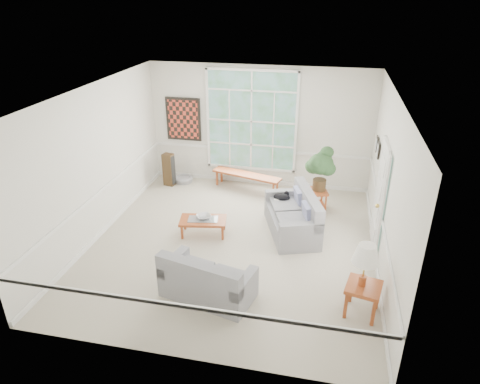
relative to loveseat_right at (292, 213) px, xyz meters
name	(u,v)px	position (x,y,z in m)	size (l,w,h in m)	color
floor	(233,243)	(-1.09, -0.68, -0.45)	(5.50, 6.00, 0.01)	#ABA28F
ceiling	(232,93)	(-1.09, -0.68, 2.56)	(5.50, 6.00, 0.02)	white
wall_back	(260,127)	(-1.09, 2.32, 1.06)	(5.50, 0.02, 3.00)	silver
wall_front	(178,268)	(-1.09, -3.68, 1.06)	(5.50, 0.02, 3.00)	silver
wall_left	(96,163)	(-3.84, -0.68, 1.06)	(0.02, 6.00, 3.00)	silver
wall_right	(388,187)	(1.66, -0.68, 1.06)	(0.02, 6.00, 3.00)	silver
window_back	(251,121)	(-1.29, 2.28, 1.21)	(2.30, 0.08, 2.40)	white
entry_door	(379,195)	(1.62, -0.08, 0.61)	(0.08, 0.90, 2.10)	white
door_sidelight	(383,206)	(1.62, -0.71, 0.71)	(0.08, 0.26, 1.90)	white
wall_art	(183,119)	(-3.04, 2.27, 1.16)	(0.90, 0.06, 1.10)	maroon
wall_frame_near	(378,150)	(1.62, 1.07, 1.11)	(0.04, 0.26, 0.32)	black
wall_frame_far	(376,144)	(1.62, 1.47, 1.11)	(0.04, 0.26, 0.32)	black
loveseat_right	(292,213)	(0.00, 0.00, 0.00)	(0.85, 1.64, 0.89)	gray
loveseat_front	(208,275)	(-1.13, -2.32, -0.05)	(1.47, 0.76, 0.80)	gray
coffee_table	(203,227)	(-1.76, -0.47, -0.27)	(0.94, 0.51, 0.35)	#97421E
pewter_bowl	(204,217)	(-1.75, -0.43, -0.05)	(0.35, 0.35, 0.09)	#A3A3A8
window_bench	(246,182)	(-1.32, 1.86, -0.24)	(1.78, 0.35, 0.41)	#97421E
end_table	(316,200)	(0.43, 1.14, -0.21)	(0.48, 0.48, 0.48)	#97421E
houseplant	(321,169)	(0.49, 1.18, 0.54)	(0.60, 0.60, 1.02)	#294C27
side_table	(362,299)	(1.31, -2.24, -0.18)	(0.51, 0.51, 0.52)	#97421E
table_lamp	(365,265)	(1.28, -2.22, 0.43)	(0.41, 0.41, 0.71)	silver
pet_bed	(183,179)	(-3.02, 1.97, -0.37)	(0.48, 0.48, 0.14)	gray
floor_speaker	(169,170)	(-3.31, 1.72, -0.02)	(0.26, 0.21, 0.84)	#402D18
cat	(282,197)	(-0.28, 0.52, 0.09)	(0.36, 0.25, 0.17)	black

